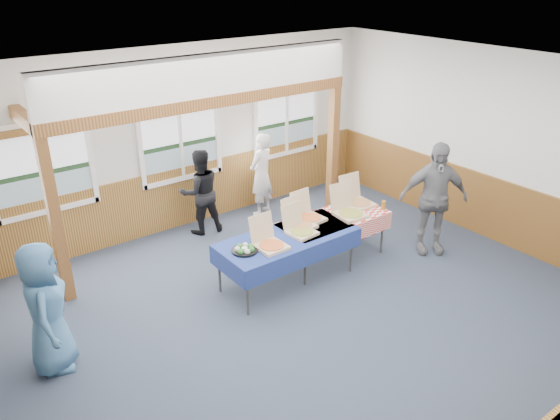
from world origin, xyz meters
The scene contains 26 objects.
floor centered at (0.00, 0.00, 0.00)m, with size 8.00×8.00×0.00m, color #283541.
ceiling centered at (0.00, 0.00, 3.20)m, with size 8.00×8.00×0.00m, color white.
wall_back centered at (0.00, 3.50, 1.60)m, with size 8.00×8.00×0.00m, color silver.
wall_right centered at (4.00, 0.00, 1.60)m, with size 8.00×8.00×0.00m, color silver.
wainscot_back centered at (0.00, 3.48, 0.55)m, with size 7.98×0.05×1.10m, color brown.
wainscot_right centered at (3.98, 0.00, 0.55)m, with size 0.05×6.98×1.10m, color brown.
window_left centered at (-2.30, 3.46, 1.68)m, with size 1.56×0.10×1.46m.
window_mid centered at (0.00, 3.46, 1.68)m, with size 1.56×0.10×1.46m.
window_right centered at (2.30, 3.46, 1.68)m, with size 1.56×0.10×1.46m.
post_left centered at (-2.50, 2.30, 1.20)m, with size 0.15×0.15×2.40m, color #5F3315.
post_right centered at (2.50, 2.30, 1.20)m, with size 0.15×0.15×2.40m, color #5F3315.
cross_beam centered at (0.00, 2.30, 2.49)m, with size 5.15×0.18×0.18m, color #5F3315.
table_left centered at (0.28, 0.78, 0.71)m, with size 2.15×1.04×0.76m.
table_right centered at (1.24, 0.85, 0.70)m, with size 1.94×1.22×0.76m.
pizza_box_a centered at (-0.12, 0.67, 0.82)m, with size 0.40×0.49×0.43m.
pizza_box_b centered at (0.63, 0.94, 0.82)m, with size 0.40×0.48×0.41m.
pizza_box_c centered at (0.49, 0.75, 0.82)m, with size 0.41×0.49×0.41m.
pizza_box_d centered at (0.89, 1.04, 0.82)m, with size 0.41×0.49×0.42m.
pizza_box_e centered at (1.50, 0.78, 0.83)m, with size 0.47×0.56×0.47m.
pizza_box_f centered at (1.90, 1.00, 0.83)m, with size 0.45×0.54×0.46m.
veggie_tray centered at (-0.47, 0.78, 0.79)m, with size 0.37×0.37×0.09m.
drink_glass centered at (2.09, 0.60, 0.83)m, with size 0.07×0.07×0.15m, color #945B18.
woman_white centered at (1.38, 3.01, 0.79)m, with size 0.58×0.38×1.58m, color silver.
woman_black centered at (0.08, 3.01, 0.76)m, with size 0.74×0.58×1.53m, color black.
man_blue centered at (-3.08, 0.94, 0.82)m, with size 0.80×0.52×1.64m, color teal.
person_grey centered at (2.75, 0.15, 0.94)m, with size 1.10×0.46×1.88m, color slate.
Camera 1 is at (-4.04, -4.80, 4.42)m, focal length 35.00 mm.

